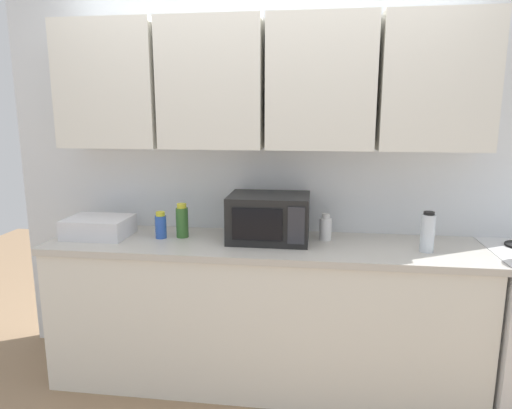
# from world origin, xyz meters

# --- Properties ---
(wall_back_with_cabinets) EXTENTS (3.45, 0.38, 2.60)m
(wall_back_with_cabinets) POSITION_xyz_m (0.00, -0.07, 1.58)
(wall_back_with_cabinets) COLOR white
(wall_back_with_cabinets) RESTS_ON ground_plane
(counter_run) EXTENTS (2.58, 0.63, 0.90)m
(counter_run) POSITION_xyz_m (0.00, -0.30, 0.45)
(counter_run) COLOR white
(counter_run) RESTS_ON ground_plane
(microwave) EXTENTS (0.48, 0.37, 0.28)m
(microwave) POSITION_xyz_m (0.03, -0.24, 1.04)
(microwave) COLOR black
(microwave) RESTS_ON counter_run
(dish_rack) EXTENTS (0.38, 0.30, 0.12)m
(dish_rack) POSITION_xyz_m (-1.03, -0.30, 0.96)
(dish_rack) COLOR silver
(dish_rack) RESTS_ON counter_run
(bottle_clear_tall) EXTENTS (0.08, 0.08, 0.23)m
(bottle_clear_tall) POSITION_xyz_m (0.93, -0.36, 1.01)
(bottle_clear_tall) COLOR silver
(bottle_clear_tall) RESTS_ON counter_run
(bottle_green_oil) EXTENTS (0.08, 0.08, 0.21)m
(bottle_green_oil) POSITION_xyz_m (-0.51, -0.25, 1.00)
(bottle_green_oil) COLOR #386B2D
(bottle_green_oil) RESTS_ON counter_run
(bottle_white_jar) EXTENTS (0.07, 0.07, 0.16)m
(bottle_white_jar) POSITION_xyz_m (0.37, -0.20, 0.97)
(bottle_white_jar) COLOR white
(bottle_white_jar) RESTS_ON counter_run
(bottle_blue_cleaner) EXTENTS (0.07, 0.07, 0.17)m
(bottle_blue_cleaner) POSITION_xyz_m (-0.63, -0.29, 0.98)
(bottle_blue_cleaner) COLOR #2D56B7
(bottle_blue_cleaner) RESTS_ON counter_run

